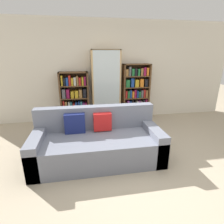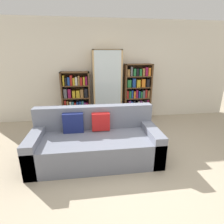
# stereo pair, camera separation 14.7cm
# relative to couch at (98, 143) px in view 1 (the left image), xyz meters

# --- Properties ---
(ground_plane) EXTENTS (16.00, 16.00, 0.00)m
(ground_plane) POSITION_rel_couch_xyz_m (0.59, -0.52, -0.31)
(ground_plane) COLOR tan
(wall_back) EXTENTS (7.08, 0.06, 2.70)m
(wall_back) POSITION_rel_couch_xyz_m (0.59, 2.14, 1.04)
(wall_back) COLOR silver
(wall_back) RESTS_ON ground
(couch) EXTENTS (2.20, 0.97, 0.90)m
(couch) POSITION_rel_couch_xyz_m (0.00, 0.00, 0.00)
(couch) COLOR slate
(couch) RESTS_ON ground
(bookshelf_left) EXTENTS (0.75, 0.32, 1.38)m
(bookshelf_left) POSITION_rel_couch_xyz_m (-0.44, 1.93, 0.37)
(bookshelf_left) COLOR brown
(bookshelf_left) RESTS_ON ground
(display_cabinet) EXTENTS (0.77, 0.36, 1.93)m
(display_cabinet) POSITION_rel_couch_xyz_m (0.42, 1.92, 0.65)
(display_cabinet) COLOR tan
(display_cabinet) RESTS_ON ground
(bookshelf_right) EXTENTS (0.76, 0.32, 1.57)m
(bookshelf_right) POSITION_rel_couch_xyz_m (1.28, 1.93, 0.46)
(bookshelf_right) COLOR brown
(bookshelf_right) RESTS_ON ground
(wine_bottle) EXTENTS (0.07, 0.07, 0.35)m
(wine_bottle) POSITION_rel_couch_xyz_m (0.76, 0.90, -0.16)
(wine_bottle) COLOR black
(wine_bottle) RESTS_ON ground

